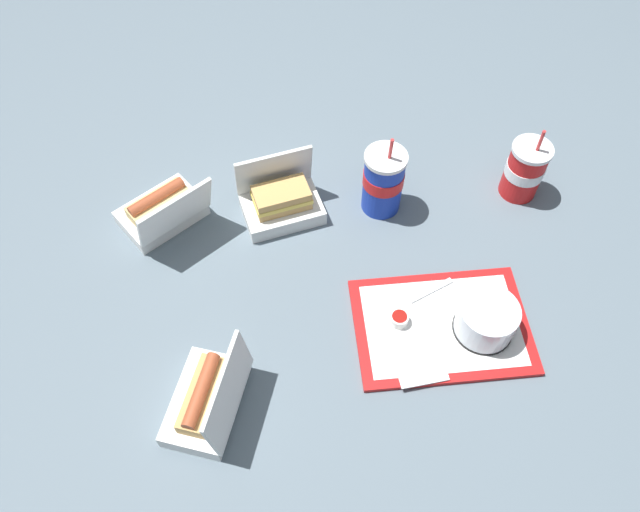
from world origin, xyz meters
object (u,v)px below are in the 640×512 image
clamshell_sandwich_left (281,202)px  ketchup_cup (399,319)px  plastic_fork (431,290)px  cake_container (486,320)px  soda_cup_center (525,170)px  food_tray (441,326)px  clamshell_hotdog_front (163,210)px  clamshell_hotdog_corner (208,399)px  soda_cup_right (383,181)px

clamshell_sandwich_left → ketchup_cup: bearing=-49.1°
plastic_fork → cake_container: bearing=-72.7°
soda_cup_center → clamshell_sandwich_left: bearing=-172.5°
food_tray → clamshell_hotdog_front: (-0.63, 0.28, 0.03)m
clamshell_hotdog_corner → food_tray: bearing=20.9°
food_tray → clamshell_sandwich_left: 0.47m
clamshell_sandwich_left → soda_cup_right: soda_cup_right is taller
soda_cup_right → plastic_fork: bearing=-68.6°
clamshell_sandwich_left → soda_cup_right: (0.24, 0.03, 0.05)m
ketchup_cup → clamshell_hotdog_corner: size_ratio=0.18×
ketchup_cup → clamshell_hotdog_front: 0.61m
cake_container → soda_cup_right: (-0.20, 0.35, 0.04)m
ketchup_cup → clamshell_hotdog_front: (-0.54, 0.28, 0.01)m
cake_container → plastic_fork: (-0.10, 0.09, -0.04)m
plastic_fork → clamshell_hotdog_corner: clamshell_hotdog_corner is taller
plastic_fork → clamshell_hotdog_front: size_ratio=0.43×
cake_container → plastic_fork: cake_container is taller
cake_container → food_tray: bearing=174.1°
food_tray → cake_container: cake_container is taller
cake_container → clamshell_hotdog_corner: 0.58m
food_tray → ketchup_cup: 0.09m
clamshell_hotdog_corner → clamshell_sandwich_left: bearing=76.3°
ketchup_cup → cake_container: bearing=-4.8°
cake_container → soda_cup_right: soda_cup_right is taller
cake_container → ketchup_cup: size_ratio=3.16×
clamshell_hotdog_corner → clamshell_sandwich_left: (0.12, 0.49, 0.00)m
cake_container → clamshell_hotdog_corner: clamshell_hotdog_corner is taller
food_tray → clamshell_hotdog_front: size_ratio=1.56×
clamshell_hotdog_corner → clamshell_sandwich_left: clamshell_hotdog_corner is taller
clamshell_sandwich_left → soda_cup_right: 0.24m
clamshell_hotdog_corner → soda_cup_right: bearing=55.3°
clamshell_hotdog_front → food_tray: bearing=-24.0°
cake_container → clamshell_hotdog_corner: (-0.56, -0.17, -0.01)m
cake_container → clamshell_sandwich_left: (-0.44, 0.32, -0.01)m
clamshell_sandwich_left → soda_cup_center: soda_cup_center is taller
cake_container → clamshell_sandwich_left: size_ratio=0.59×
food_tray → clamshell_hotdog_corner: (-0.47, -0.18, 0.03)m
food_tray → ketchup_cup: (-0.09, 0.01, 0.02)m
cake_container → clamshell_hotdog_front: clamshell_hotdog_front is taller
plastic_fork → clamshell_hotdog_front: 0.65m
cake_container → ketchup_cup: bearing=175.2°
plastic_fork → clamshell_hotdog_front: bearing=132.0°
food_tray → clamshell_sandwich_left: bearing=138.9°
clamshell_hotdog_corner → soda_cup_right: (0.36, 0.52, 0.05)m
cake_container → clamshell_sandwich_left: clamshell_sandwich_left is taller
ketchup_cup → clamshell_sandwich_left: bearing=130.9°
ketchup_cup → clamshell_hotdog_front: size_ratio=0.16×
clamshell_sandwich_left → soda_cup_center: bearing=7.5°
ketchup_cup → soda_cup_right: soda_cup_right is taller
clamshell_sandwich_left → soda_cup_center: (0.58, 0.08, 0.03)m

